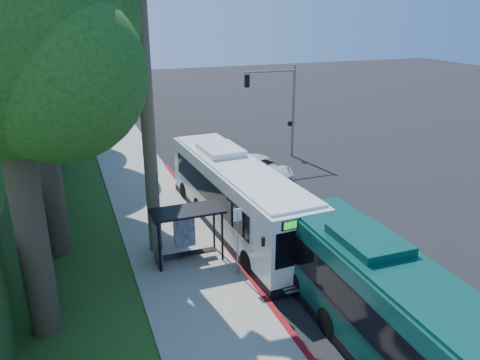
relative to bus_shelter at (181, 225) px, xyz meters
name	(u,v)px	position (x,y,z in m)	size (l,w,h in m)	color
ground	(296,213)	(7.26, 2.86, -1.81)	(140.00, 140.00, 0.00)	black
sidewalk	(168,233)	(-0.04, 2.86, -1.75)	(4.50, 70.00, 0.12)	gray
red_curb	(238,262)	(2.26, -1.14, -1.74)	(0.25, 30.00, 0.13)	maroon
grass_verge	(49,213)	(-5.74, 7.86, -1.78)	(8.00, 70.00, 0.06)	#234719
bus_shelter	(181,225)	(0.00, 0.00, 0.00)	(3.20, 1.51, 2.55)	black
stop_sign_pole	(237,233)	(1.86, -2.14, 0.28)	(0.35, 0.06, 3.17)	gray
traffic_signal_pole	(282,100)	(11.04, 12.86, 2.62)	(4.10, 0.30, 7.00)	gray
tree_2	(45,14)	(-4.64, 18.84, 8.67)	(8.82, 8.40, 15.12)	#382B1E
tree_4	(53,21)	(-4.14, 34.84, 7.92)	(8.40, 8.00, 14.14)	#382B1E
tree_5	(62,26)	(-3.16, 42.84, 7.16)	(7.35, 7.00, 12.86)	#382B1E
tree_6	(4,50)	(-5.65, -3.16, 7.90)	(7.56, 7.20, 13.74)	#382B1E
white_bus	(236,194)	(3.45, 2.32, 0.10)	(3.40, 13.20, 3.90)	white
teal_bus	(401,318)	(4.66, -8.97, 0.03)	(2.93, 12.65, 3.76)	#0B3D34
pickup	(262,167)	(7.92, 9.21, -1.13)	(2.26, 4.90, 1.36)	silver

